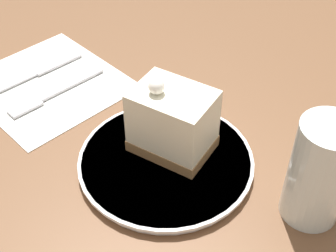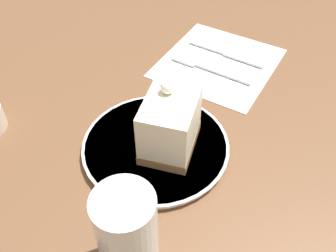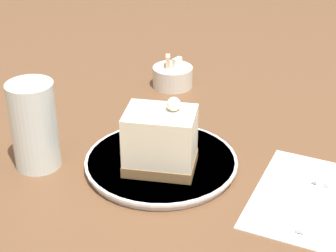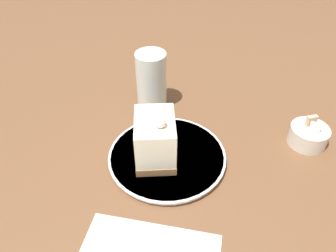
% 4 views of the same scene
% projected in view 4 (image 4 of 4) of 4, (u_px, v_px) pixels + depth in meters
% --- Properties ---
extents(ground_plane, '(4.00, 4.00, 0.00)m').
position_uv_depth(ground_plane, '(176.00, 158.00, 0.62)').
color(ground_plane, brown).
extents(plate, '(0.22, 0.22, 0.01)m').
position_uv_depth(plate, '(167.00, 157.00, 0.61)').
color(plate, white).
rests_on(plate, ground_plane).
extents(cake_slice, '(0.10, 0.08, 0.11)m').
position_uv_depth(cake_slice, '(155.00, 139.00, 0.57)').
color(cake_slice, olive).
rests_on(cake_slice, plate).
extents(sugar_bowl, '(0.07, 0.07, 0.06)m').
position_uv_depth(sugar_bowl, '(308.00, 135.00, 0.64)').
color(sugar_bowl, silver).
rests_on(sugar_bowl, ground_plane).
extents(drinking_glass, '(0.07, 0.07, 0.13)m').
position_uv_depth(drinking_glass, '(151.00, 80.00, 0.70)').
color(drinking_glass, silver).
rests_on(drinking_glass, ground_plane).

